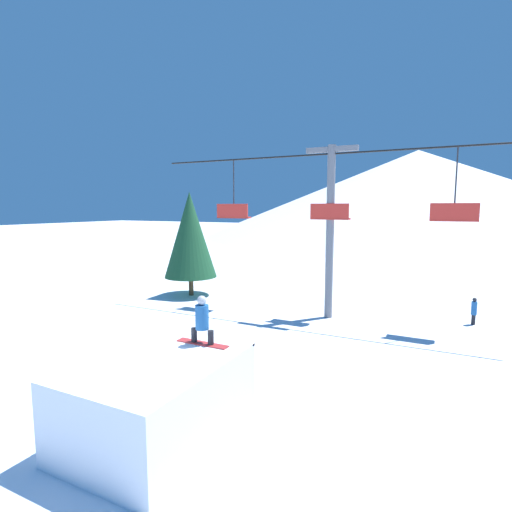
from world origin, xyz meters
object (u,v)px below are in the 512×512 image
Objects in this scene: snowboarder at (202,321)px; pine_tree_near at (190,235)px; distant_skier at (474,310)px; snow_ramp at (158,399)px.

pine_tree_near reaches higher than snowboarder.
pine_tree_near reaches higher than distant_skier.
snowboarder is 13.64m from distant_skier.
pine_tree_near is at bearing 126.99° from snowboarder.
pine_tree_near is (-8.09, 12.50, 2.70)m from snow_ramp.
distant_skier is (6.45, 11.89, -1.77)m from snowboarder.
snowboarder reaches higher than distant_skier.
pine_tree_near is 4.98× the size of distant_skier.
snowboarder is at bearing -53.01° from pine_tree_near.
pine_tree_near is (-8.41, 11.17, 1.18)m from snowboarder.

